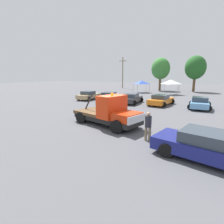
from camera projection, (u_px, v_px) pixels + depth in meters
The scene contains 14 objects.
ground_plane at pixel (106, 125), 13.50m from camera, with size 160.00×160.00×0.00m, color #545459.
tow_truck at pixel (110, 113), 13.06m from camera, with size 6.03×3.54×2.52m.
foreground_car at pixel (212, 147), 7.64m from camera, with size 5.41×3.11×1.34m.
person_near_truck at pixel (148, 124), 10.03m from camera, with size 0.38×0.38×1.71m.
parked_car_tan at pixel (89, 95), 27.48m from camera, with size 2.56×4.56×1.34m.
parked_car_navy at pixel (109, 97), 25.80m from camera, with size 2.79×4.85×1.34m.
parked_car_charcoal at pixel (132, 99), 23.69m from camera, with size 2.42×4.49×1.34m.
parked_car_orange at pixel (161, 100), 22.34m from camera, with size 3.01×4.92×1.34m.
parked_car_skyblue at pixel (200, 103), 20.00m from camera, with size 2.46×4.55×1.34m.
canopy_tent_blue at pixel (142, 82), 38.29m from camera, with size 2.88×2.88×2.63m.
canopy_tent_white at pixel (171, 82), 34.18m from camera, with size 2.96×2.96×2.90m.
tree_left at pixel (195, 68), 39.54m from camera, with size 4.55×4.55×8.12m.
tree_center at pixel (161, 69), 42.72m from camera, with size 4.45×4.45×7.95m.
utility_pole at pixel (123, 72), 50.87m from camera, with size 2.20×0.24×8.87m.
Camera 1 is at (6.21, -11.45, 3.74)m, focal length 28.00 mm.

